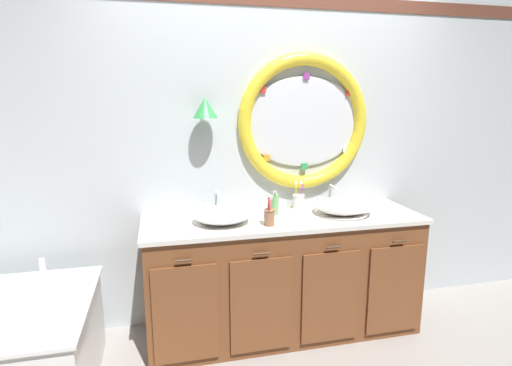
% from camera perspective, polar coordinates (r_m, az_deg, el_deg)
% --- Properties ---
extents(ground_plane, '(14.00, 14.00, 0.00)m').
position_cam_1_polar(ground_plane, '(2.98, 4.86, -22.09)').
color(ground_plane, gray).
extents(back_wall_assembly, '(6.40, 0.26, 2.60)m').
position_cam_1_polar(back_wall_assembly, '(3.06, 2.18, 5.35)').
color(back_wall_assembly, silver).
rests_on(back_wall_assembly, ground_plane).
extents(vanity_counter, '(1.93, 0.63, 0.85)m').
position_cam_1_polar(vanity_counter, '(2.99, 3.80, -12.56)').
color(vanity_counter, brown).
rests_on(vanity_counter, ground_plane).
extents(sink_basin_left, '(0.38, 0.38, 0.10)m').
position_cam_1_polar(sink_basin_left, '(2.71, -4.77, -4.44)').
color(sink_basin_left, white).
rests_on(sink_basin_left, vanity_counter).
extents(sink_basin_right, '(0.41, 0.41, 0.12)m').
position_cam_1_polar(sink_basin_right, '(2.96, 12.20, -3.10)').
color(sink_basin_right, white).
rests_on(sink_basin_right, vanity_counter).
extents(faucet_set_left, '(0.24, 0.13, 0.16)m').
position_cam_1_polar(faucet_set_left, '(2.93, -5.48, -2.93)').
color(faucet_set_left, silver).
rests_on(faucet_set_left, vanity_counter).
extents(faucet_set_right, '(0.21, 0.12, 0.16)m').
position_cam_1_polar(faucet_set_right, '(3.17, 10.34, -1.97)').
color(faucet_set_right, silver).
rests_on(faucet_set_right, vanity_counter).
extents(toothbrush_holder_left, '(0.08, 0.08, 0.21)m').
position_cam_1_polar(toothbrush_holder_left, '(2.63, 1.87, -4.60)').
color(toothbrush_holder_left, '#996647').
rests_on(toothbrush_holder_left, vanity_counter).
extents(toothbrush_holder_right, '(0.09, 0.09, 0.21)m').
position_cam_1_polar(toothbrush_holder_right, '(3.04, 5.95, -2.48)').
color(toothbrush_holder_right, white).
rests_on(toothbrush_holder_right, vanity_counter).
extents(soap_dispenser, '(0.05, 0.06, 0.17)m').
position_cam_1_polar(soap_dispenser, '(2.87, 2.64, -2.93)').
color(soap_dispenser, '#6BAD66').
rests_on(soap_dispenser, vanity_counter).
extents(folded_hand_towel, '(0.19, 0.13, 0.05)m').
position_cam_1_polar(folded_hand_towel, '(2.57, -11.80, -6.22)').
color(folded_hand_towel, white).
rests_on(folded_hand_towel, vanity_counter).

